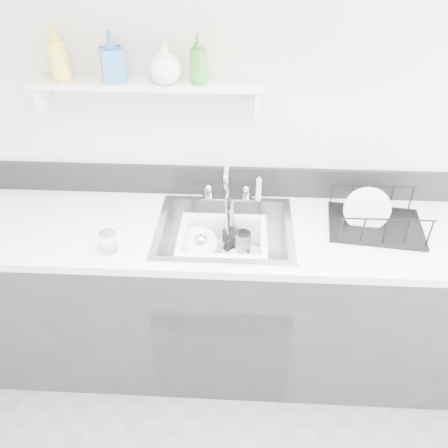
# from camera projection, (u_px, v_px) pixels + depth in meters

# --- Properties ---
(room_shell) EXTENTS (3.50, 3.00, 2.60)m
(room_shell) POSITION_uv_depth(u_px,v_px,m) (206.00, 166.00, 0.95)
(room_shell) COLOR silver
(room_shell) RESTS_ON ground
(counter_run) EXTENTS (3.20, 0.62, 0.92)m
(counter_run) POSITION_uv_depth(u_px,v_px,m) (224.00, 297.00, 2.32)
(counter_run) COLOR #28282C
(counter_run) RESTS_ON ground
(backsplash) EXTENTS (3.20, 0.02, 0.16)m
(backsplash) POSITION_uv_depth(u_px,v_px,m) (228.00, 181.00, 2.24)
(backsplash) COLOR black
(backsplash) RESTS_ON counter_run
(sink) EXTENTS (0.64, 0.52, 0.20)m
(sink) POSITION_uv_depth(u_px,v_px,m) (225.00, 243.00, 2.10)
(sink) COLOR silver
(sink) RESTS_ON counter_run
(faucet) EXTENTS (0.26, 0.18, 0.23)m
(faucet) POSITION_uv_depth(u_px,v_px,m) (227.00, 190.00, 2.21)
(faucet) COLOR silver
(faucet) RESTS_ON counter_run
(side_sprayer) EXTENTS (0.03, 0.03, 0.14)m
(side_sprayer) POSITION_uv_depth(u_px,v_px,m) (259.00, 188.00, 2.21)
(side_sprayer) COLOR white
(side_sprayer) RESTS_ON counter_run
(wall_shelf) EXTENTS (1.00, 0.16, 0.12)m
(wall_shelf) POSITION_uv_depth(u_px,v_px,m) (147.00, 86.00, 1.90)
(wall_shelf) COLOR silver
(wall_shelf) RESTS_ON room_shell
(wash_tub) EXTENTS (0.50, 0.46, 0.16)m
(wash_tub) POSITION_uv_depth(u_px,v_px,m) (223.00, 248.00, 2.07)
(wash_tub) COLOR white
(wash_tub) RESTS_ON sink
(plate_stack) EXTENTS (0.24, 0.23, 0.09)m
(plate_stack) POSITION_uv_depth(u_px,v_px,m) (199.00, 248.00, 2.13)
(plate_stack) COLOR white
(plate_stack) RESTS_ON wash_tub
(utensil_cup) EXTENTS (0.08, 0.08, 0.27)m
(utensil_cup) POSITION_uv_depth(u_px,v_px,m) (230.00, 238.00, 2.14)
(utensil_cup) COLOR black
(utensil_cup) RESTS_ON wash_tub
(ladle) EXTENTS (0.30, 0.17, 0.08)m
(ladle) POSITION_uv_depth(u_px,v_px,m) (215.00, 247.00, 2.12)
(ladle) COLOR silver
(ladle) RESTS_ON wash_tub
(tumbler_in_tub) EXTENTS (0.08, 0.08, 0.11)m
(tumbler_in_tub) POSITION_uv_depth(u_px,v_px,m) (243.00, 242.00, 2.12)
(tumbler_in_tub) COLOR white
(tumbler_in_tub) RESTS_ON wash_tub
(tumbler_counter) EXTENTS (0.09, 0.09, 0.10)m
(tumbler_counter) POSITION_uv_depth(u_px,v_px,m) (108.00, 242.00, 1.89)
(tumbler_counter) COLOR white
(tumbler_counter) RESTS_ON counter_run
(dish_rack) EXTENTS (0.46, 0.37, 0.15)m
(dish_rack) POSITION_uv_depth(u_px,v_px,m) (378.00, 213.00, 2.02)
(dish_rack) COLOR black
(dish_rack) RESTS_ON counter_run
(bowl_small) EXTENTS (0.10, 0.10, 0.03)m
(bowl_small) POSITION_uv_depth(u_px,v_px,m) (238.00, 257.00, 2.09)
(bowl_small) COLOR white
(bowl_small) RESTS_ON wash_tub
(soap_bottle_a) EXTENTS (0.10, 0.10, 0.23)m
(soap_bottle_a) POSITION_uv_depth(u_px,v_px,m) (57.00, 53.00, 1.83)
(soap_bottle_a) COLOR yellow
(soap_bottle_a) RESTS_ON wall_shelf
(soap_bottle_b) EXTENTS (0.12, 0.12, 0.20)m
(soap_bottle_b) POSITION_uv_depth(u_px,v_px,m) (112.00, 57.00, 1.83)
(soap_bottle_b) COLOR teal
(soap_bottle_b) RESTS_ON wall_shelf
(soap_bottle_c) EXTENTS (0.14, 0.14, 0.18)m
(soap_bottle_c) POSITION_uv_depth(u_px,v_px,m) (165.00, 62.00, 1.82)
(soap_bottle_c) COLOR silver
(soap_bottle_c) RESTS_ON wall_shelf
(soap_bottle_d) EXTENTS (0.09, 0.09, 0.20)m
(soap_bottle_d) POSITION_uv_depth(u_px,v_px,m) (198.00, 60.00, 1.81)
(soap_bottle_d) COLOR #277F20
(soap_bottle_d) RESTS_ON wall_shelf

